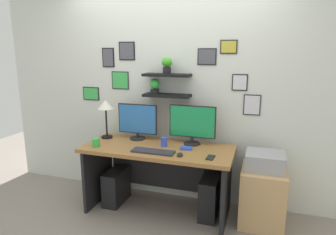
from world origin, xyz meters
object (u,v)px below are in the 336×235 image
object	(u,v)px
monitor_right	(192,124)
printer	(265,161)
desk	(160,164)
drawer_cabinet	(262,196)
keyboard	(153,151)
desk_lamp	(106,108)
pen_cup	(164,142)
coffee_mug	(96,142)
cell_phone	(211,158)
computer_mouse	(180,155)
scissors_tray	(186,148)
computer_tower_right	(210,197)
monitor_left	(138,121)
computer_tower_left	(117,186)

from	to	relation	value
monitor_right	printer	size ratio (longest dim) A/B	1.35
desk	drawer_cabinet	size ratio (longest dim) A/B	2.71
keyboard	desk_lamp	size ratio (longest dim) A/B	0.98
keyboard	pen_cup	bearing A→B (deg)	78.41
desk	coffee_mug	size ratio (longest dim) A/B	17.90
monitor_right	cell_phone	world-z (taller)	monitor_right
drawer_cabinet	printer	world-z (taller)	printer
monitor_right	drawer_cabinet	distance (m)	1.04
computer_mouse	drawer_cabinet	world-z (taller)	computer_mouse
computer_mouse	drawer_cabinet	xyz separation A→B (m)	(0.80, 0.32, -0.47)
coffee_mug	scissors_tray	size ratio (longest dim) A/B	0.75
keyboard	cell_phone	bearing A→B (deg)	1.70
computer_mouse	coffee_mug	distance (m)	0.94
computer_tower_right	desk	bearing A→B (deg)	-177.78
monitor_left	desk_lamp	world-z (taller)	desk_lamp
monitor_right	desk_lamp	bearing A→B (deg)	-175.94
computer_mouse	computer_tower_right	distance (m)	0.66
printer	desk_lamp	bearing A→B (deg)	179.19
drawer_cabinet	desk	bearing A→B (deg)	-176.62
computer_mouse	printer	bearing A→B (deg)	21.58
monitor_right	cell_phone	size ratio (longest dim) A/B	3.67
desk_lamp	drawer_cabinet	bearing A→B (deg)	-0.81
monitor_right	computer_tower_left	distance (m)	1.18
keyboard	drawer_cabinet	xyz separation A→B (m)	(1.09, 0.30, -0.46)
monitor_right	computer_tower_left	size ratio (longest dim) A/B	1.28
desk	keyboard	world-z (taller)	keyboard
keyboard	pen_cup	distance (m)	0.23
computer_mouse	scissors_tray	xyz separation A→B (m)	(0.01, 0.22, -0.00)
desk	printer	xyz separation A→B (m)	(1.10, 0.07, 0.14)
pen_cup	computer_tower_left	world-z (taller)	pen_cup
desk_lamp	pen_cup	size ratio (longest dim) A/B	4.51
desk	coffee_mug	world-z (taller)	coffee_mug
computer_mouse	scissors_tray	size ratio (longest dim) A/B	0.75
desk	monitor_right	distance (m)	0.57
computer_tower_left	computer_tower_right	world-z (taller)	computer_tower_right
cell_phone	desk	bearing A→B (deg)	162.84
monitor_left	scissors_tray	xyz separation A→B (m)	(0.63, -0.20, -0.20)
monitor_left	coffee_mug	xyz separation A→B (m)	(-0.31, -0.41, -0.17)
desk_lamp	coffee_mug	distance (m)	0.46
pen_cup	computer_tower_right	xyz separation A→B (m)	(0.51, 0.04, -0.58)
monitor_left	desk_lamp	distance (m)	0.40
keyboard	scissors_tray	world-z (taller)	scissors_tray
drawer_cabinet	computer_tower_right	world-z (taller)	drawer_cabinet
computer_mouse	monitor_left	bearing A→B (deg)	146.55
desk_lamp	cell_phone	size ratio (longest dim) A/B	3.22
pen_cup	coffee_mug	bearing A→B (deg)	-161.80
desk_lamp	cell_phone	distance (m)	1.37
monitor_left	computer_mouse	size ratio (longest dim) A/B	5.26
drawer_cabinet	computer_tower_left	size ratio (longest dim) A/B	1.48
coffee_mug	computer_tower_right	size ratio (longest dim) A/B	0.20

